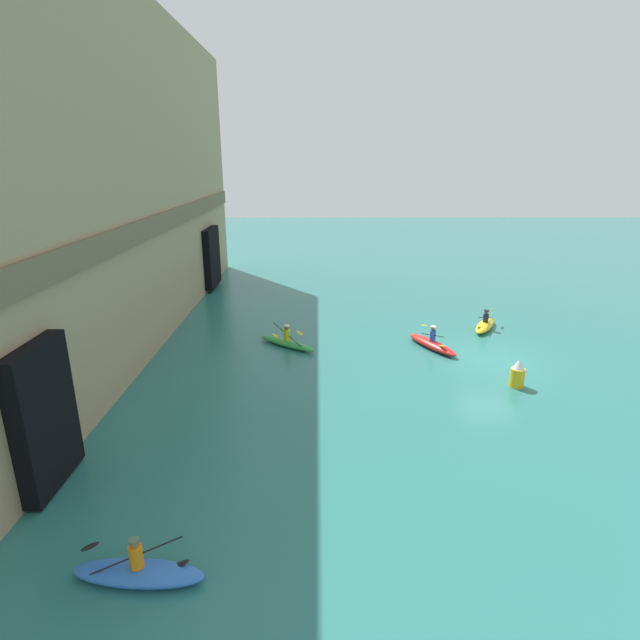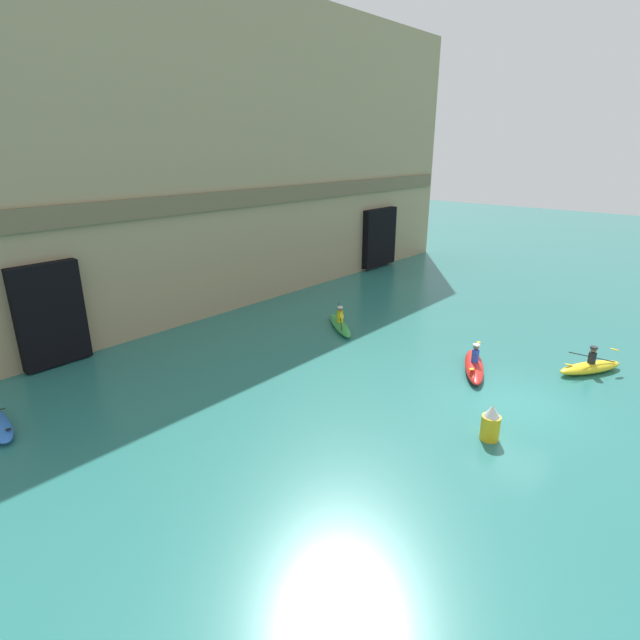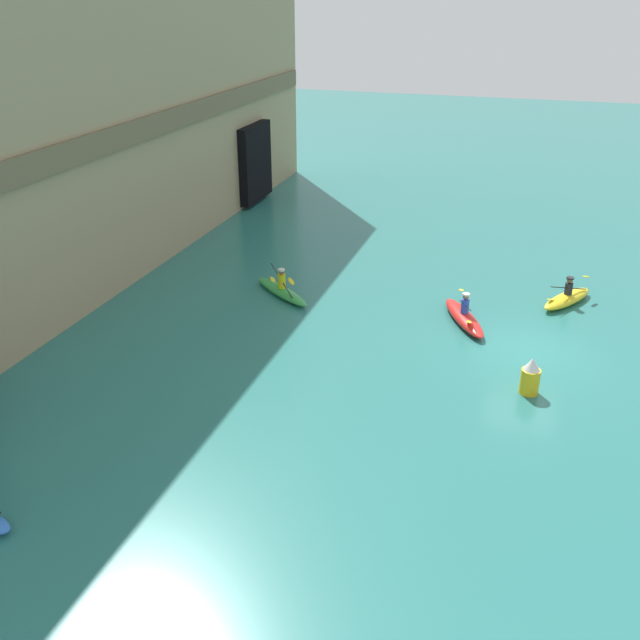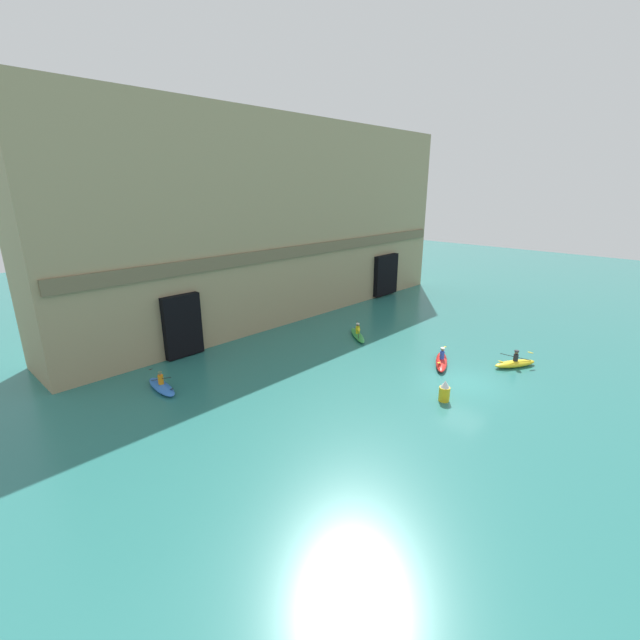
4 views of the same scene
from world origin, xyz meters
The scene contains 6 objects.
ground_plane centered at (0.00, 0.00, 0.00)m, with size 120.00×120.00×0.00m, color #28706B.
cliff_bluff centered at (2.09, 18.53, 8.14)m, with size 38.73×5.72×16.35m.
kayak_red centered at (1.53, 2.39, 0.24)m, with size 3.34×2.22×1.16m.
kayak_yellow centered at (4.48, -1.19, 0.24)m, with size 2.89×2.15×1.11m.
kayak_green centered at (1.85, 9.63, 0.22)m, with size 2.60×3.11×1.13m.
marker_buoy centered at (-2.85, -0.14, 0.56)m, with size 0.58×0.58×1.19m.
Camera 3 is at (-22.54, 0.19, 11.28)m, focal length 40.00 mm.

